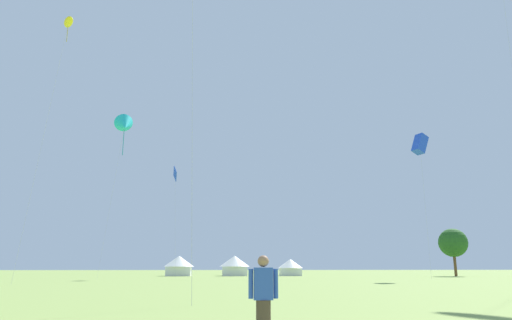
{
  "coord_description": "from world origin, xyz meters",
  "views": [
    {
      "loc": [
        -3.12,
        -4.6,
        1.52
      ],
      "look_at": [
        0.0,
        32.0,
        10.09
      ],
      "focal_mm": 32.08,
      "sensor_mm": 36.0,
      "label": 1
    }
  ],
  "objects_px": {
    "kite_blue_diamond": "(175,175)",
    "festival_tent_left": "(179,265)",
    "person_spectator": "(263,303)",
    "festival_tent_right": "(235,265)",
    "tree_distant_left": "(453,243)",
    "kite_blue_box": "(420,144)",
    "kite_yellow_parafoil": "(68,23)",
    "festival_tent_center": "(290,266)",
    "kite_cyan_delta": "(124,125)"
  },
  "relations": [
    {
      "from": "kite_yellow_parafoil",
      "to": "festival_tent_center",
      "type": "distance_m",
      "value": 50.2
    },
    {
      "from": "person_spectator",
      "to": "festival_tent_center",
      "type": "height_order",
      "value": "festival_tent_center"
    },
    {
      "from": "kite_blue_box",
      "to": "kite_blue_diamond",
      "type": "relative_size",
      "value": 1.21
    },
    {
      "from": "kite_cyan_delta",
      "to": "festival_tent_center",
      "type": "relative_size",
      "value": 5.0
    },
    {
      "from": "kite_yellow_parafoil",
      "to": "festival_tent_left",
      "type": "bearing_deg",
      "value": 74.58
    },
    {
      "from": "kite_blue_box",
      "to": "festival_tent_center",
      "type": "bearing_deg",
      "value": 120.29
    },
    {
      "from": "person_spectator",
      "to": "festival_tent_right",
      "type": "height_order",
      "value": "festival_tent_right"
    },
    {
      "from": "festival_tent_left",
      "to": "festival_tent_right",
      "type": "distance_m",
      "value": 9.13
    },
    {
      "from": "person_spectator",
      "to": "festival_tent_right",
      "type": "distance_m",
      "value": 68.66
    },
    {
      "from": "festival_tent_right",
      "to": "festival_tent_left",
      "type": "bearing_deg",
      "value": 180.0
    },
    {
      "from": "kite_yellow_parafoil",
      "to": "person_spectator",
      "type": "xyz_separation_m",
      "value": [
        16.37,
        -34.56,
        -24.83
      ]
    },
    {
      "from": "festival_tent_right",
      "to": "kite_cyan_delta",
      "type": "bearing_deg",
      "value": -127.8
    },
    {
      "from": "kite_yellow_parafoil",
      "to": "festival_tent_left",
      "type": "distance_m",
      "value": 42.66
    },
    {
      "from": "kite_cyan_delta",
      "to": "festival_tent_left",
      "type": "bearing_deg",
      "value": 72.69
    },
    {
      "from": "festival_tent_center",
      "to": "tree_distant_left",
      "type": "relative_size",
      "value": 0.56
    },
    {
      "from": "festival_tent_right",
      "to": "tree_distant_left",
      "type": "height_order",
      "value": "tree_distant_left"
    },
    {
      "from": "kite_cyan_delta",
      "to": "tree_distant_left",
      "type": "height_order",
      "value": "kite_cyan_delta"
    },
    {
      "from": "kite_blue_box",
      "to": "tree_distant_left",
      "type": "xyz_separation_m",
      "value": [
        12.19,
        17.06,
        -11.61
      ]
    },
    {
      "from": "kite_yellow_parafoil",
      "to": "festival_tent_left",
      "type": "xyz_separation_m",
      "value": [
        9.39,
        34.06,
        -23.9
      ]
    },
    {
      "from": "kite_blue_diamond",
      "to": "festival_tent_right",
      "type": "bearing_deg",
      "value": 59.19
    },
    {
      "from": "kite_blue_box",
      "to": "tree_distant_left",
      "type": "distance_m",
      "value": 23.96
    },
    {
      "from": "kite_blue_box",
      "to": "festival_tent_left",
      "type": "bearing_deg",
      "value": 144.21
    },
    {
      "from": "kite_blue_box",
      "to": "kite_yellow_parafoil",
      "type": "relative_size",
      "value": 0.7
    },
    {
      "from": "kite_blue_diamond",
      "to": "festival_tent_right",
      "type": "distance_m",
      "value": 21.21
    },
    {
      "from": "kite_yellow_parafoil",
      "to": "person_spectator",
      "type": "relative_size",
      "value": 15.14
    },
    {
      "from": "kite_blue_diamond",
      "to": "tree_distant_left",
      "type": "relative_size",
      "value": 2.01
    },
    {
      "from": "kite_cyan_delta",
      "to": "festival_tent_left",
      "type": "relative_size",
      "value": 4.23
    },
    {
      "from": "kite_blue_diamond",
      "to": "festival_tent_center",
      "type": "bearing_deg",
      "value": 39.38
    },
    {
      "from": "kite_yellow_parafoil",
      "to": "kite_cyan_delta",
      "type": "height_order",
      "value": "kite_yellow_parafoil"
    },
    {
      "from": "kite_cyan_delta",
      "to": "tree_distant_left",
      "type": "bearing_deg",
      "value": 15.33
    },
    {
      "from": "kite_blue_diamond",
      "to": "festival_tent_left",
      "type": "bearing_deg",
      "value": 90.71
    },
    {
      "from": "tree_distant_left",
      "to": "person_spectator",
      "type": "bearing_deg",
      "value": -120.6
    },
    {
      "from": "kite_yellow_parafoil",
      "to": "tree_distant_left",
      "type": "height_order",
      "value": "kite_yellow_parafoil"
    },
    {
      "from": "person_spectator",
      "to": "festival_tent_right",
      "type": "relative_size",
      "value": 0.35
    },
    {
      "from": "festival_tent_left",
      "to": "kite_yellow_parafoil",
      "type": "bearing_deg",
      "value": -105.42
    },
    {
      "from": "kite_cyan_delta",
      "to": "tree_distant_left",
      "type": "distance_m",
      "value": 53.94
    },
    {
      "from": "kite_cyan_delta",
      "to": "festival_tent_left",
      "type": "height_order",
      "value": "kite_cyan_delta"
    },
    {
      "from": "festival_tent_left",
      "to": "festival_tent_right",
      "type": "xyz_separation_m",
      "value": [
        9.13,
        -0.0,
        0.02
      ]
    },
    {
      "from": "festival_tent_left",
      "to": "tree_distant_left",
      "type": "height_order",
      "value": "tree_distant_left"
    },
    {
      "from": "kite_blue_diamond",
      "to": "person_spectator",
      "type": "bearing_deg",
      "value": -82.78
    },
    {
      "from": "kite_blue_box",
      "to": "person_spectator",
      "type": "height_order",
      "value": "kite_blue_box"
    },
    {
      "from": "festival_tent_left",
      "to": "festival_tent_center",
      "type": "xyz_separation_m",
      "value": [
        18.45,
        0.0,
        -0.28
      ]
    },
    {
      "from": "kite_blue_box",
      "to": "festival_tent_center",
      "type": "distance_m",
      "value": 30.7
    },
    {
      "from": "person_spectator",
      "to": "festival_tent_center",
      "type": "xyz_separation_m",
      "value": [
        11.48,
        68.62,
        0.66
      ]
    },
    {
      "from": "festival_tent_right",
      "to": "tree_distant_left",
      "type": "bearing_deg",
      "value": -9.61
    },
    {
      "from": "kite_yellow_parafoil",
      "to": "festival_tent_center",
      "type": "relative_size",
      "value": 6.25
    },
    {
      "from": "kite_blue_diamond",
      "to": "festival_tent_center",
      "type": "distance_m",
      "value": 26.66
    },
    {
      "from": "kite_cyan_delta",
      "to": "festival_tent_center",
      "type": "xyz_separation_m",
      "value": [
        24.58,
        19.68,
        -17.87
      ]
    },
    {
      "from": "kite_blue_diamond",
      "to": "tree_distant_left",
      "type": "height_order",
      "value": "kite_blue_diamond"
    },
    {
      "from": "kite_blue_box",
      "to": "festival_tent_left",
      "type": "distance_m",
      "value": 42.07
    }
  ]
}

